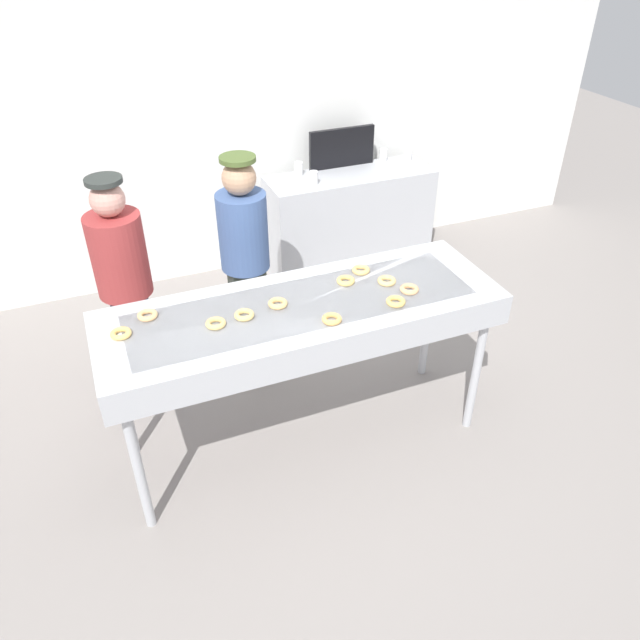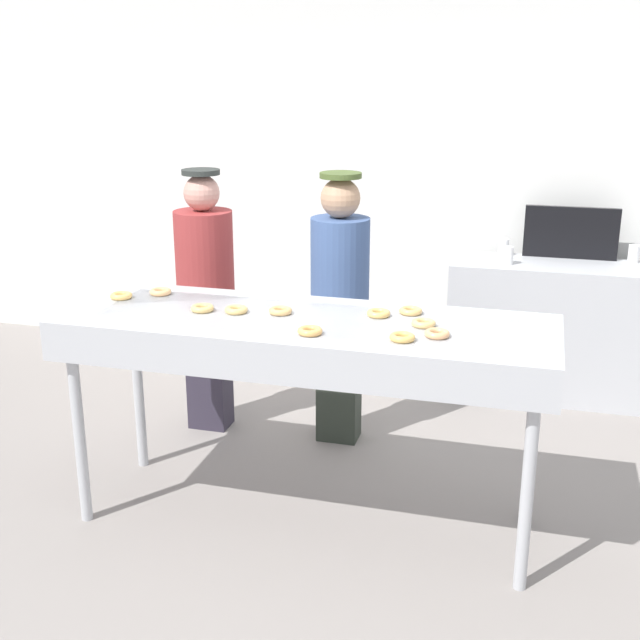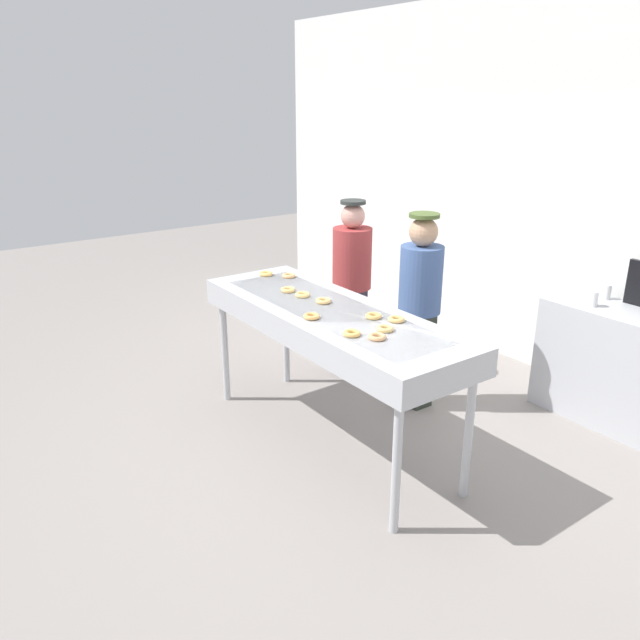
% 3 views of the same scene
% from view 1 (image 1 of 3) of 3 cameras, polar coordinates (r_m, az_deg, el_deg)
% --- Properties ---
extents(ground_plane, '(16.00, 16.00, 0.00)m').
position_cam_1_polar(ground_plane, '(4.13, -1.39, -10.80)').
color(ground_plane, gray).
extents(back_wall, '(8.00, 0.12, 3.32)m').
position_cam_1_polar(back_wall, '(5.42, -11.62, 20.31)').
color(back_wall, white).
rests_on(back_wall, ground).
extents(fryer_conveyor, '(2.31, 0.76, 1.05)m').
position_cam_1_polar(fryer_conveyor, '(3.52, -1.61, 0.17)').
color(fryer_conveyor, '#B7BABF').
rests_on(fryer_conveyor, ground).
extents(glazed_donut_0, '(0.13, 0.13, 0.03)m').
position_cam_1_polar(glazed_donut_0, '(3.45, -3.94, 1.55)').
color(glazed_donut_0, '#E1AF68').
rests_on(glazed_donut_0, fryer_conveyor).
extents(glazed_donut_1, '(0.12, 0.12, 0.03)m').
position_cam_1_polar(glazed_donut_1, '(3.67, 6.21, 3.64)').
color(glazed_donut_1, '#E6BB6F').
rests_on(glazed_donut_1, fryer_conveyor).
extents(glazed_donut_2, '(0.15, 0.15, 0.03)m').
position_cam_1_polar(glazed_donut_2, '(3.66, 2.40, 3.68)').
color(glazed_donut_2, '#DFB25F').
rests_on(glazed_donut_2, fryer_conveyor).
extents(glazed_donut_3, '(0.12, 0.12, 0.03)m').
position_cam_1_polar(glazed_donut_3, '(3.33, -9.66, -0.30)').
color(glazed_donut_3, '#DEB569').
rests_on(glazed_donut_3, fryer_conveyor).
extents(glazed_donut_4, '(0.12, 0.12, 0.03)m').
position_cam_1_polar(glazed_donut_4, '(3.49, 7.04, 1.72)').
color(glazed_donut_4, '#E7B55C').
rests_on(glazed_donut_4, fryer_conveyor).
extents(glazed_donut_5, '(0.12, 0.12, 0.03)m').
position_cam_1_polar(glazed_donut_5, '(3.48, -15.72, 0.45)').
color(glazed_donut_5, '#E5AD6F').
rests_on(glazed_donut_5, fryer_conveyor).
extents(glazed_donut_6, '(0.12, 0.12, 0.03)m').
position_cam_1_polar(glazed_donut_6, '(3.37, -7.03, 0.46)').
color(glazed_donut_6, '#E3BB6B').
rests_on(glazed_donut_6, fryer_conveyor).
extents(glazed_donut_7, '(0.15, 0.15, 0.03)m').
position_cam_1_polar(glazed_donut_7, '(3.37, -18.00, -1.20)').
color(glazed_donut_7, '#EDBC62').
rests_on(glazed_donut_7, fryer_conveyor).
extents(glazed_donut_8, '(0.14, 0.14, 0.03)m').
position_cam_1_polar(glazed_donut_8, '(3.61, 8.30, 2.86)').
color(glazed_donut_8, '#E8A86F').
rests_on(glazed_donut_8, fryer_conveyor).
extents(glazed_donut_9, '(0.15, 0.15, 0.03)m').
position_cam_1_polar(glazed_donut_9, '(3.31, 1.10, 0.10)').
color(glazed_donut_9, '#E9AC5C').
rests_on(glazed_donut_9, fryer_conveyor).
extents(glazed_donut_10, '(0.15, 0.15, 0.03)m').
position_cam_1_polar(glazed_donut_10, '(3.77, 3.81, 4.66)').
color(glazed_donut_10, '#E4B466').
rests_on(glazed_donut_10, fryer_conveyor).
extents(worker_baker, '(0.35, 0.35, 1.60)m').
position_cam_1_polar(worker_baker, '(4.15, -17.71, 3.56)').
color(worker_baker, '#2F2A38').
rests_on(worker_baker, ground).
extents(worker_assistant, '(0.34, 0.34, 1.60)m').
position_cam_1_polar(worker_assistant, '(4.29, -6.98, 6.09)').
color(worker_assistant, '#2B3129').
rests_on(worker_assistant, ground).
extents(prep_counter, '(1.51, 0.50, 0.92)m').
position_cam_1_polar(prep_counter, '(5.78, 2.72, 9.13)').
color(prep_counter, '#B7BABF').
rests_on(prep_counter, ground).
extents(paper_cup_0, '(0.07, 0.07, 0.12)m').
position_cam_1_polar(paper_cup_0, '(5.55, -1.99, 13.86)').
color(paper_cup_0, white).
rests_on(paper_cup_0, prep_counter).
extents(paper_cup_1, '(0.07, 0.07, 0.12)m').
position_cam_1_polar(paper_cup_1, '(5.89, 5.88, 14.96)').
color(paper_cup_1, white).
rests_on(paper_cup_1, prep_counter).
extents(paper_cup_2, '(0.07, 0.07, 0.12)m').
position_cam_1_polar(paper_cup_2, '(5.34, -0.58, 13.05)').
color(paper_cup_2, white).
rests_on(paper_cup_2, prep_counter).
extents(paper_cup_3, '(0.07, 0.07, 0.12)m').
position_cam_1_polar(paper_cup_3, '(5.94, 8.17, 14.96)').
color(paper_cup_3, white).
rests_on(paper_cup_3, prep_counter).
extents(menu_display, '(0.61, 0.04, 0.35)m').
position_cam_1_polar(menu_display, '(5.71, 2.04, 15.69)').
color(menu_display, black).
rests_on(menu_display, prep_counter).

